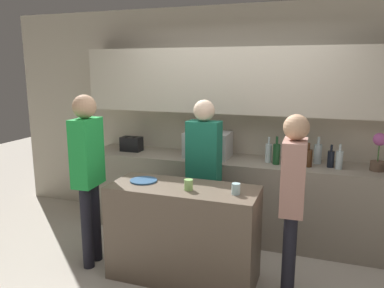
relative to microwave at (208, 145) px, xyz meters
The scene contains 20 objects.
back_wall 0.61m from the microwave, 43.53° to the left, with size 6.40×0.40×2.70m.
back_counter 0.68m from the microwave, ahead, with size 3.60×0.62×0.93m.
kitchen_island 1.26m from the microwave, 84.98° to the right, with size 1.38×0.56×0.91m.
microwave is the anchor object (origin of this frame).
toaster 1.02m from the microwave, behind, with size 0.26×0.16×0.18m.
potted_plant 1.82m from the microwave, ahead, with size 0.14×0.14×0.40m.
bottle_0 0.72m from the microwave, ahead, with size 0.07×0.07×0.29m.
bottle_1 0.81m from the microwave, ahead, with size 0.08×0.08×0.31m.
bottle_2 0.93m from the microwave, ahead, with size 0.07×0.07×0.27m.
bottle_3 1.04m from the microwave, ahead, with size 0.07×0.07×0.29m.
bottle_4 1.14m from the microwave, ahead, with size 0.09×0.09×0.26m.
bottle_5 1.24m from the microwave, ahead, with size 0.08×0.08×0.30m.
bottle_6 1.37m from the microwave, ahead, with size 0.07×0.07×0.25m.
bottle_7 1.46m from the microwave, ahead, with size 0.07×0.07×0.26m.
plate_on_island 1.12m from the microwave, 106.77° to the right, with size 0.26×0.26×0.01m.
cup_0 1.18m from the microwave, 81.32° to the right, with size 0.08×0.08×0.10m.
cup_1 1.29m from the microwave, 62.14° to the right, with size 0.07×0.07×0.10m.
person_left 0.57m from the microwave, 77.24° to the right, with size 0.35×0.22×1.66m.
person_center 1.44m from the microwave, 127.29° to the right, with size 0.23×0.35×1.73m.
person_right 1.51m from the microwave, 44.88° to the right, with size 0.21×0.34×1.61m.
Camera 1 is at (0.96, -2.76, 1.97)m, focal length 35.00 mm.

